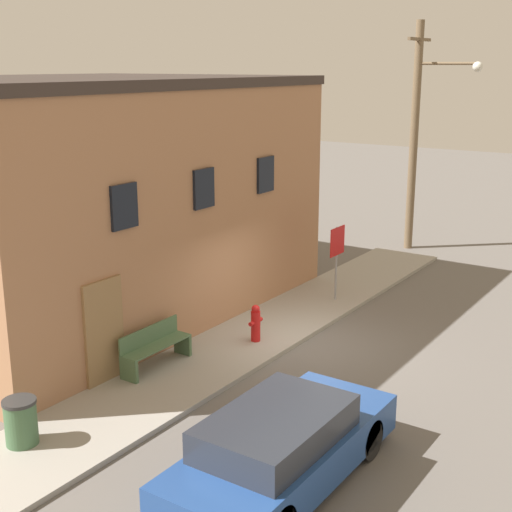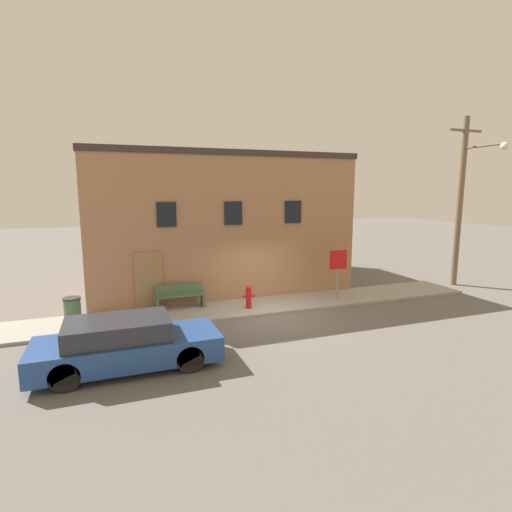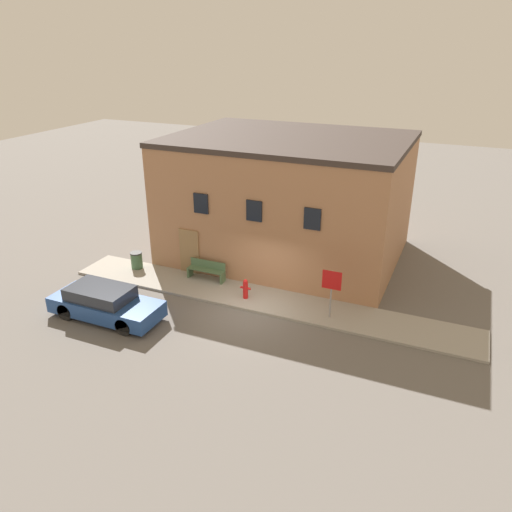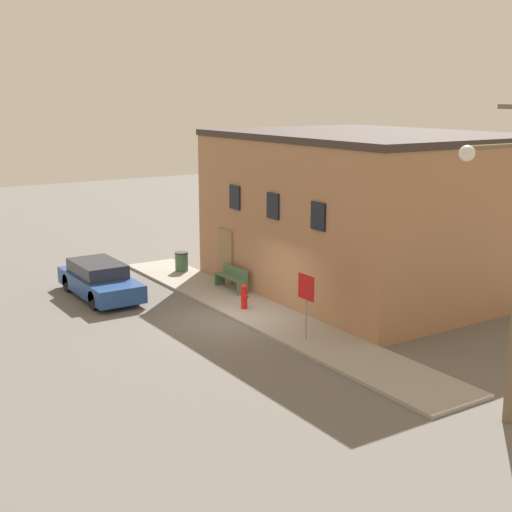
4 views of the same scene
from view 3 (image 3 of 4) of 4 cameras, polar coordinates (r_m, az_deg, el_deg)
The scene contains 8 objects.
ground_plane at distance 20.28m, azimuth -0.63°, elevation -6.43°, with size 80.00×80.00×0.00m, color #66605B.
sidewalk at distance 21.12m, azimuth 0.58°, elevation -4.95°, with size 17.74×2.18×0.10m.
brick_building at distance 24.74m, azimuth 3.69°, elevation 6.72°, with size 10.98×8.36×5.95m.
fire_hydrant at distance 20.92m, azimuth -1.21°, elevation -3.76°, with size 0.45×0.22×0.86m.
stop_sign at distance 19.27m, azimuth 8.63°, elevation -3.31°, with size 0.76×0.06×2.00m.
bench at distance 22.65m, azimuth -5.67°, elevation -1.60°, with size 1.76×0.44×0.86m.
trash_bin at distance 24.31m, azimuth -13.48°, elevation -0.46°, with size 0.56×0.56×0.80m.
parked_car at distance 20.49m, azimuth -16.89°, elevation -5.18°, with size 4.50×1.74×1.29m.
Camera 3 is at (7.23, -16.00, 10.15)m, focal length 35.00 mm.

